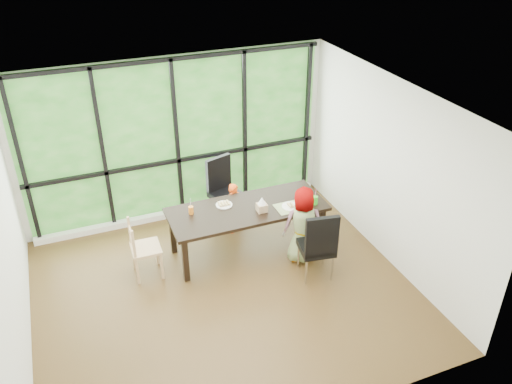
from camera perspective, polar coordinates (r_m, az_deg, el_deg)
ground at (r=7.34m, az=-3.45°, el=-10.75°), size 5.00×5.00×0.00m
back_wall at (r=8.47m, az=-8.71°, el=5.72°), size 5.00×0.00×5.00m
foliage_backdrop at (r=8.45m, az=-8.68°, el=5.67°), size 4.80×0.02×2.65m
window_mullions at (r=8.41m, az=-8.61°, el=5.57°), size 4.80×0.06×2.65m
window_sill at (r=8.99m, az=-7.92°, el=-2.08°), size 4.80×0.12×0.10m
dining_table at (r=7.88m, az=-0.95°, el=-4.05°), size 2.36×1.02×0.75m
chair_window_leather at (r=8.53m, az=-3.29°, el=0.11°), size 0.58×0.58×1.08m
chair_interior_leather at (r=7.35m, az=6.61°, el=-5.54°), size 0.53×0.53×1.08m
chair_end_beech at (r=7.51m, az=-11.93°, el=-6.02°), size 0.41×0.43×0.90m
child_toddler at (r=8.29m, az=-2.34°, el=-1.75°), size 0.36×0.29×0.85m
child_older at (r=7.60m, az=5.30°, el=-3.58°), size 0.67×0.53×1.20m
placemat at (r=7.70m, az=3.80°, el=-1.66°), size 0.45×0.33×0.01m
plate_far at (r=7.74m, az=-3.50°, el=-1.42°), size 0.25×0.25×0.02m
plate_near at (r=7.70m, az=3.83°, el=-1.59°), size 0.27×0.27×0.02m
orange_cup at (r=7.56m, az=-7.11°, el=-1.98°), size 0.07×0.07×0.12m
green_cup at (r=7.78m, az=6.46°, el=-0.90°), size 0.08×0.08×0.13m
tissue_box at (r=7.56m, az=0.64°, el=-1.70°), size 0.14×0.14×0.12m
crepe_rolls_far at (r=7.73m, az=-3.51°, el=-1.25°), size 0.20×0.12×0.04m
crepe_rolls_near at (r=7.69m, az=3.83°, el=-1.42°), size 0.10×0.12×0.04m
straw_white at (r=7.51m, az=-7.15°, el=-1.34°), size 0.01×0.04×0.20m
straw_pink at (r=7.73m, az=6.50°, el=-0.24°), size 0.01×0.04×0.20m
tissue at (r=7.50m, az=0.65°, el=-0.96°), size 0.12×0.12×0.11m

